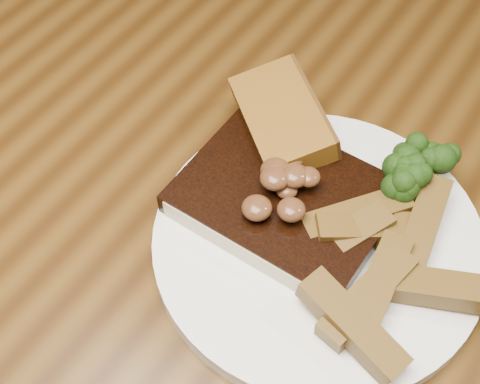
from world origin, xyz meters
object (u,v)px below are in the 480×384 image
object	(u,v)px
potato_wedges	(384,274)
dining_table	(233,248)
steak	(285,199)
plate	(318,243)
garlic_bread	(280,133)

from	to	relation	value
potato_wedges	dining_table	bearing A→B (deg)	173.97
steak	potato_wedges	world-z (taller)	same
plate	potato_wedges	distance (m)	0.06
dining_table	steak	distance (m)	0.13
dining_table	plate	world-z (taller)	plate
dining_table	plate	size ratio (longest dim) A/B	6.06
potato_wedges	plate	bearing A→B (deg)	173.32
plate	dining_table	bearing A→B (deg)	174.40
dining_table	steak	size ratio (longest dim) A/B	9.83
plate	potato_wedges	xyz separation A→B (m)	(0.06, -0.01, 0.02)
plate	garlic_bread	xyz separation A→B (m)	(-0.08, 0.07, 0.02)
plate	garlic_bread	world-z (taller)	garlic_bread
plate	potato_wedges	bearing A→B (deg)	-6.68
garlic_bread	steak	bearing A→B (deg)	-16.35
dining_table	potato_wedges	xyz separation A→B (m)	(0.15, -0.02, 0.12)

